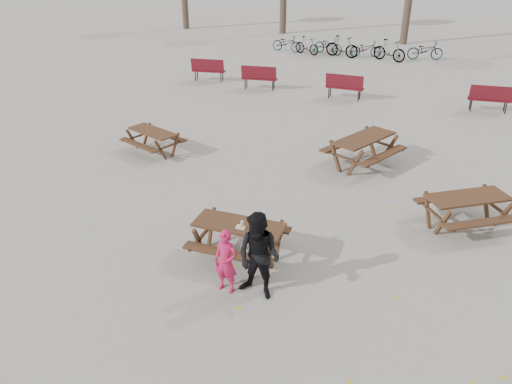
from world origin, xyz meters
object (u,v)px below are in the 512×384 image
(food_tray, at_px, (241,227))
(adult, at_px, (259,256))
(child, at_px, (226,262))
(soda_bottle, at_px, (242,225))
(picnic_table_east, at_px, (465,212))
(picnic_table_north, at_px, (153,142))
(picnic_table_far, at_px, (363,151))
(main_picnic_table, at_px, (239,232))

(food_tray, relative_size, adult, 0.11)
(child, bearing_deg, adult, 11.02)
(soda_bottle, distance_m, picnic_table_east, 5.13)
(soda_bottle, bearing_deg, food_tray, -148.97)
(picnic_table_east, xyz_separation_m, picnic_table_north, (-8.77, 1.44, -0.04))
(adult, distance_m, picnic_table_far, 6.54)
(soda_bottle, bearing_deg, picnic_table_north, 136.35)
(picnic_table_east, bearing_deg, adult, -166.12)
(adult, bearing_deg, main_picnic_table, 136.40)
(main_picnic_table, relative_size, soda_bottle, 10.59)
(main_picnic_table, xyz_separation_m, soda_bottle, (0.12, -0.13, 0.26))
(soda_bottle, relative_size, adult, 0.10)
(adult, relative_size, picnic_table_far, 0.85)
(food_tray, height_order, soda_bottle, soda_bottle)
(food_tray, relative_size, picnic_table_north, 0.11)
(main_picnic_table, distance_m, adult, 1.32)
(adult, xyz_separation_m, picnic_table_far, (0.82, 6.48, -0.42))
(soda_bottle, bearing_deg, picnic_table_far, 75.12)
(child, bearing_deg, soda_bottle, 98.77)
(picnic_table_far, bearing_deg, main_picnic_table, -169.60)
(picnic_table_east, bearing_deg, main_picnic_table, 179.53)
(main_picnic_table, relative_size, food_tray, 10.00)
(food_tray, xyz_separation_m, picnic_table_far, (1.51, 5.60, -0.37))
(picnic_table_north, bearing_deg, soda_bottle, -22.56)
(adult, distance_m, picnic_table_east, 5.22)
(soda_bottle, bearing_deg, main_picnic_table, 133.84)
(food_tray, xyz_separation_m, picnic_table_east, (4.20, 2.95, -0.41))
(soda_bottle, height_order, adult, adult)
(food_tray, bearing_deg, picnic_table_north, 136.09)
(food_tray, xyz_separation_m, adult, (0.69, -0.88, 0.05))
(child, relative_size, picnic_table_north, 0.78)
(picnic_table_east, bearing_deg, food_tray, -178.53)
(picnic_table_north, bearing_deg, picnic_table_far, 32.31)
(soda_bottle, relative_size, picnic_table_north, 0.11)
(child, bearing_deg, main_picnic_table, 104.82)
(adult, height_order, picnic_table_east, adult)
(food_tray, height_order, child, child)
(food_tray, bearing_deg, picnic_table_far, 74.92)
(picnic_table_east, distance_m, picnic_table_far, 3.78)
(child, height_order, picnic_table_far, child)
(food_tray, height_order, picnic_table_north, food_tray)
(main_picnic_table, distance_m, soda_bottle, 0.32)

